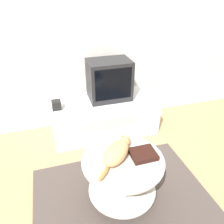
% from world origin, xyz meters
% --- Properties ---
extents(ground_plane, '(12.00, 12.00, 0.00)m').
position_xyz_m(ground_plane, '(0.00, 0.00, 0.00)').
color(ground_plane, tan).
extents(wall_back, '(8.00, 0.05, 2.60)m').
position_xyz_m(wall_back, '(0.00, 1.40, 1.30)').
color(wall_back, silver).
rests_on(wall_back, ground_plane).
extents(rug, '(1.60, 1.08, 0.02)m').
position_xyz_m(rug, '(0.00, 0.00, 0.01)').
color(rug, '#4C423D').
rests_on(rug, ground_plane).
extents(tv_stand, '(1.33, 0.55, 0.48)m').
position_xyz_m(tv_stand, '(0.13, 1.05, 0.24)').
color(tv_stand, white).
rests_on(tv_stand, ground_plane).
extents(tv, '(0.51, 0.36, 0.49)m').
position_xyz_m(tv, '(0.20, 1.07, 0.73)').
color(tv, '#232326').
rests_on(tv, tv_stand).
extents(speaker, '(0.10, 0.10, 0.10)m').
position_xyz_m(speaker, '(-0.46, 0.98, 0.54)').
color(speaker, black).
rests_on(speaker, tv_stand).
extents(coffee_table, '(0.69, 0.69, 0.46)m').
position_xyz_m(coffee_table, '(0.01, -0.03, 0.30)').
color(coffee_table, '#B2B2B7').
rests_on(coffee_table, rug).
extents(dvd_box, '(0.21, 0.18, 0.04)m').
position_xyz_m(dvd_box, '(0.18, -0.04, 0.50)').
color(dvd_box, black).
rests_on(dvd_box, coffee_table).
extents(cat, '(0.40, 0.41, 0.13)m').
position_xyz_m(cat, '(-0.04, 0.00, 0.54)').
color(cat, tan).
rests_on(cat, coffee_table).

